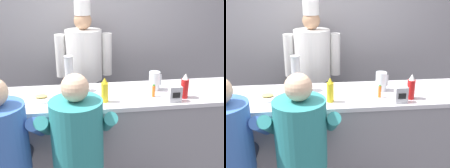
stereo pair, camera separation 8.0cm
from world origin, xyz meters
The scene contains 13 objects.
wall_back centered at (0.00, 1.62, 1.35)m, with size 10.00×0.06×2.70m.
diner_counter centered at (0.00, 0.35, 0.50)m, with size 3.17×0.69×0.99m.
ketchup_bottle_red centered at (0.87, 0.16, 1.11)m, with size 0.07×0.07×0.25m.
mustard_bottle_yellow centered at (0.10, 0.17, 1.10)m, with size 0.07×0.07×0.24m.
hot_sauce_bottle_orange centered at (0.58, 0.22, 1.05)m, with size 0.03×0.03×0.12m.
water_pitcher_clear centered at (0.64, 0.40, 1.09)m, with size 0.13×0.11×0.20m.
breakfast_plate centered at (-0.50, 0.31, 1.01)m, with size 0.25×0.25×0.05m.
cereal_bowl centered at (-0.14, 0.11, 1.02)m, with size 0.15×0.15×0.05m.
cup_stack_steel centered at (-0.23, 0.50, 1.18)m, with size 0.10×0.10×0.37m.
napkin_dispenser_chrome centered at (0.75, 0.09, 1.07)m, with size 0.12×0.07×0.15m.
diner_seated_blue centered at (-0.74, -0.22, 0.86)m, with size 0.62×0.61×1.41m.
diner_seated_teal centered at (-0.17, -0.22, 0.87)m, with size 0.62×0.62×1.42m.
cook_in_whites_near centered at (-0.05, 1.26, 1.02)m, with size 0.73×0.47×1.86m.
Camera 1 is at (-0.15, -2.07, 1.99)m, focal length 42.00 mm.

